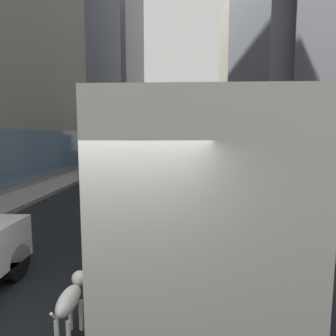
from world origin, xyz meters
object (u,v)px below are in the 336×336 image
transit_bus (190,161)px  car_blue_hatchback (151,149)px  car_grey_wagon (160,145)px  box_truck (129,147)px  dalmatian_dog (71,299)px

transit_bus → car_blue_hatchback: (-4.00, 27.06, -0.95)m
car_grey_wagon → box_truck: bearing=-90.0°
transit_bus → car_blue_hatchback: transit_bus is taller
car_blue_hatchback → car_grey_wagon: size_ratio=0.97×
transit_bus → car_grey_wagon: (-4.00, 41.21, -0.95)m
car_grey_wagon → dalmatian_dog: (2.37, -46.43, -0.31)m
car_blue_hatchback → box_truck: box_truck is taller
box_truck → car_blue_hatchback: bearing=90.0°
box_truck → dalmatian_dog: 17.24m
transit_bus → dalmatian_dog: bearing=-107.3°
car_blue_hatchback → box_truck: size_ratio=0.62×
transit_bus → dalmatian_dog: 5.62m
transit_bus → box_truck: 12.48m
box_truck → dalmatian_dog: bearing=-82.1°
dalmatian_dog → car_grey_wagon: bearing=92.9°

